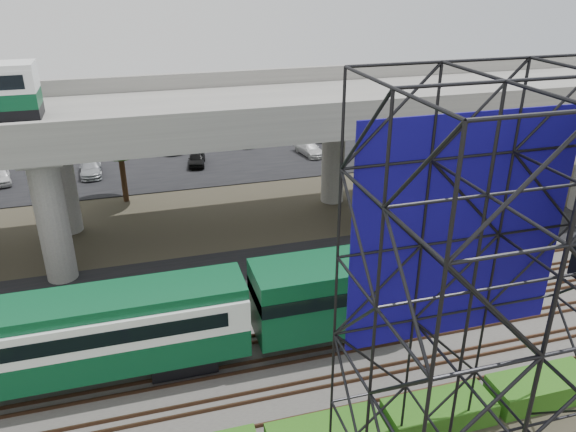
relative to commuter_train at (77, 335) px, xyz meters
name	(u,v)px	position (x,y,z in m)	size (l,w,h in m)	color
ground	(274,381)	(8.26, -2.00, -2.88)	(140.00, 140.00, 0.00)	#474233
ballast_bed	(263,353)	(8.26, 0.00, -2.78)	(90.00, 12.00, 0.20)	slate
service_road	(231,271)	(8.26, 8.50, -2.84)	(90.00, 5.00, 0.08)	black
parking_lot	(186,156)	(8.26, 32.00, -2.84)	(90.00, 18.00, 0.08)	black
harbor_water	(167,106)	(8.26, 54.00, -2.87)	(140.00, 40.00, 0.03)	#42596D
rail_tracks	(263,350)	(8.26, 0.00, -2.60)	(90.00, 9.52, 0.16)	#472D1E
commuter_train	(77,335)	(0.00, 0.00, 0.00)	(29.30, 3.06, 4.30)	black
overpass	(192,122)	(7.10, 14.00, 5.33)	(80.00, 12.00, 12.40)	#9E9B93
scaffold_tower	(508,326)	(13.67, -9.98, 4.59)	(9.36, 6.36, 15.00)	black
trees	(140,165)	(3.59, 14.17, 2.69)	(40.94, 16.94, 7.69)	#382314
parked_cars	(191,151)	(8.67, 31.41, -2.19)	(34.16, 9.74, 1.31)	silver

